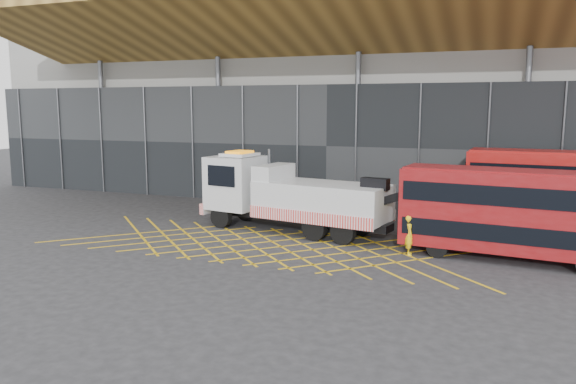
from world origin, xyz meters
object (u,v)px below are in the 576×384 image
at_px(bus_towed, 516,211).
at_px(bus_second, 575,189).
at_px(recovery_truck, 288,195).
at_px(worker, 410,235).

height_order(bus_towed, bus_second, bus_second).
bearing_deg(recovery_truck, bus_second, 27.48).
xyz_separation_m(bus_second, worker, (-7.28, -6.93, -1.50)).
relative_size(bus_second, worker, 6.00).
xyz_separation_m(recovery_truck, bus_towed, (11.19, -2.04, 0.23)).
bearing_deg(bus_second, recovery_truck, -158.36).
height_order(recovery_truck, bus_second, bus_second).
distance_m(bus_towed, bus_second, 7.02).
bearing_deg(bus_towed, worker, -166.44).
relative_size(recovery_truck, bus_second, 1.13).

